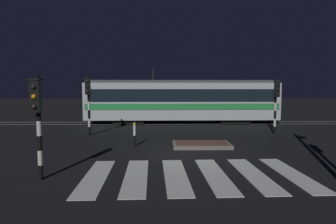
{
  "coord_description": "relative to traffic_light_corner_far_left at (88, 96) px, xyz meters",
  "views": [
    {
      "loc": [
        -1.05,
        -12.02,
        2.74
      ],
      "look_at": [
        -0.69,
        3.87,
        1.4
      ],
      "focal_mm": 31.59,
      "sensor_mm": 36.0,
      "label": 1
    }
  ],
  "objects": [
    {
      "name": "ground_plane",
      "position": [
        5.15,
        -4.68,
        -2.22
      ],
      "size": [
        120.0,
        120.0,
        0.0
      ],
      "primitive_type": "plane",
      "color": "black"
    },
    {
      "name": "rail_near",
      "position": [
        5.15,
        4.91,
        -2.21
      ],
      "size": [
        80.0,
        0.12,
        0.03
      ],
      "primitive_type": "cube",
      "color": "#59595E",
      "rests_on": "ground"
    },
    {
      "name": "traffic_light_corner_far_left",
      "position": [
        0.0,
        0.0,
        0.0
      ],
      "size": [
        0.36,
        0.42,
        3.37
      ],
      "color": "black",
      "rests_on": "ground"
    },
    {
      "name": "traffic_light_corner_far_right",
      "position": [
        10.69,
        0.09,
        -0.1
      ],
      "size": [
        0.36,
        0.42,
        3.22
      ],
      "color": "black",
      "rests_on": "ground"
    },
    {
      "name": "traffic_light_corner_near_left",
      "position": [
        0.52,
        -8.14,
        -0.2
      ],
      "size": [
        0.36,
        0.42,
        3.07
      ],
      "color": "black",
      "rests_on": "ground"
    },
    {
      "name": "crosswalk_zebra",
      "position": [
        5.15,
        -7.74,
        -2.21
      ],
      "size": [
        6.92,
        3.98,
        0.02
      ],
      "color": "silver",
      "rests_on": "ground"
    },
    {
      "name": "bollard_island_edge",
      "position": [
        2.85,
        -3.11,
        -1.66
      ],
      "size": [
        0.12,
        0.12,
        1.11
      ],
      "color": "black",
      "rests_on": "ground"
    },
    {
      "name": "tram",
      "position": [
        5.63,
        5.62,
        -0.48
      ],
      "size": [
        14.42,
        2.58,
        4.15
      ],
      "color": "silver",
      "rests_on": "ground"
    },
    {
      "name": "rail_far",
      "position": [
        5.15,
        6.35,
        -2.21
      ],
      "size": [
        80.0,
        0.12,
        0.03
      ],
      "primitive_type": "cube",
      "color": "#59595E",
      "rests_on": "ground"
    },
    {
      "name": "traffic_island",
      "position": [
        5.95,
        -3.27,
        -2.13
      ],
      "size": [
        2.64,
        1.57,
        0.18
      ],
      "color": "slate",
      "rests_on": "ground"
    }
  ]
}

